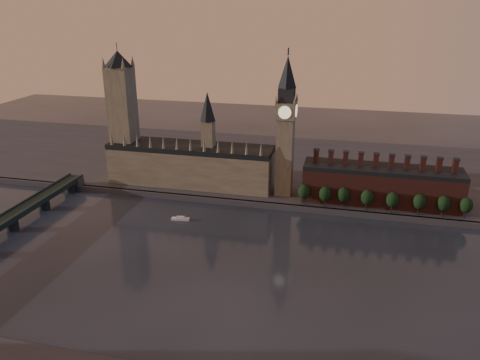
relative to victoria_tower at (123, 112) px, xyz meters
name	(u,v)px	position (x,y,z in m)	size (l,w,h in m)	color
ground	(236,273)	(120.00, -115.00, -59.09)	(900.00, 900.00, 0.00)	black
north_bank	(283,167)	(120.00, 63.04, -57.09)	(900.00, 182.00, 4.00)	#404045
palace_of_westminster	(191,162)	(55.59, -0.09, -37.46)	(130.00, 30.30, 74.00)	gray
victoria_tower	(123,112)	(0.00, 0.00, 0.00)	(24.00, 24.00, 108.00)	gray
big_ben	(286,126)	(130.00, -5.00, -2.26)	(15.00, 15.00, 107.00)	gray
chimney_block	(381,184)	(200.00, -5.00, -41.27)	(110.00, 25.00, 37.00)	#5D2A23
embankment_tree_0	(304,192)	(146.95, -20.63, -45.62)	(8.60, 8.60, 14.88)	black
embankment_tree_1	(325,194)	(161.92, -21.22, -45.62)	(8.60, 8.60, 14.88)	black
embankment_tree_2	(343,195)	(174.33, -20.25, -45.62)	(8.60, 8.60, 14.88)	black
embankment_tree_3	(367,197)	(190.63, -20.90, -45.62)	(8.60, 8.60, 14.88)	black
embankment_tree_4	(392,200)	(207.39, -21.34, -45.62)	(8.60, 8.60, 14.88)	black
embankment_tree_5	(419,202)	(224.90, -20.56, -45.62)	(8.60, 8.60, 14.88)	black
embankment_tree_6	(444,203)	(240.40, -19.84, -45.62)	(8.60, 8.60, 14.88)	black
embankment_tree_7	(466,205)	(254.38, -19.98, -45.62)	(8.60, 8.60, 14.88)	black
river_boat	(181,219)	(67.05, -58.55, -58.14)	(12.80, 5.26, 2.49)	silver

